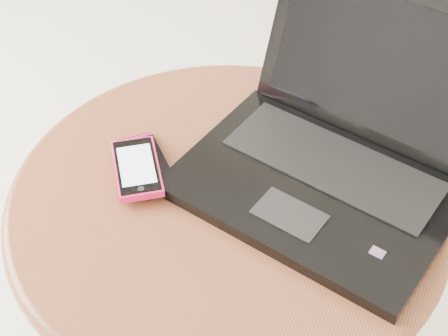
% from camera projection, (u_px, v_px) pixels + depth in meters
% --- Properties ---
extents(table, '(0.65, 0.65, 0.51)m').
position_uv_depth(table, '(227.00, 242.00, 1.08)').
color(table, '#503219').
rests_on(table, ground).
extents(laptop, '(0.45, 0.42, 0.24)m').
position_uv_depth(laptop, '(334.00, 153.00, 1.00)').
color(laptop, black).
rests_on(laptop, table).
extents(phone_black, '(0.11, 0.11, 0.01)m').
position_uv_depth(phone_black, '(145.00, 159.00, 1.05)').
color(phone_black, black).
rests_on(phone_black, table).
extents(phone_pink, '(0.12, 0.14, 0.01)m').
position_uv_depth(phone_pink, '(137.00, 168.00, 1.01)').
color(phone_pink, '#F32063').
rests_on(phone_pink, phone_black).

